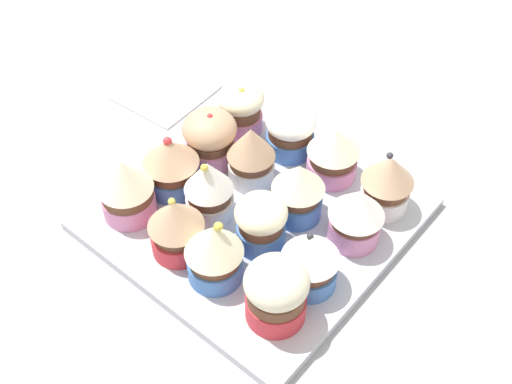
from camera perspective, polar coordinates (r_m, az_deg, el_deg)
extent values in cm
cube|color=#9E9EA3|center=(73.84, 0.00, -3.02)|extent=(180.00, 180.00, 3.00)
cube|color=silver|center=(72.25, 0.00, -1.95)|extent=(30.87, 30.87, 1.20)
cylinder|color=white|center=(72.68, 11.39, -0.55)|extent=(5.45, 5.45, 2.61)
cylinder|color=brown|center=(71.22, 11.63, 0.56)|extent=(4.89, 4.89, 1.46)
cone|color=tan|center=(69.52, 11.92, 1.94)|extent=(5.84, 5.84, 3.40)
sphere|color=#333338|center=(68.80, 11.93, 3.21)|extent=(0.73, 0.73, 0.73)
cylinder|color=pink|center=(75.40, 6.78, 2.20)|extent=(5.91, 5.91, 2.29)
cylinder|color=brown|center=(74.09, 6.90, 3.24)|extent=(5.28, 5.28, 1.51)
cone|color=#F4EDC6|center=(72.55, 7.06, 4.54)|extent=(6.11, 6.11, 3.05)
cylinder|color=#477AC6|center=(78.06, 3.04, 4.49)|extent=(5.90, 5.90, 2.46)
cylinder|color=brown|center=(76.89, 3.10, 5.46)|extent=(5.39, 5.39, 1.07)
ellipsoid|color=white|center=(75.90, 3.14, 6.31)|extent=(6.10, 6.10, 3.23)
cylinder|color=pink|center=(80.89, -1.34, 6.33)|extent=(5.45, 5.45, 2.41)
cylinder|color=brown|center=(79.65, -1.37, 7.38)|extent=(4.88, 4.88, 1.46)
ellipsoid|color=#F4EDC6|center=(78.55, -1.39, 8.37)|extent=(5.82, 5.82, 3.41)
sphere|color=#EAD64C|center=(77.23, -1.30, 9.09)|extent=(0.80, 0.80, 0.80)
cylinder|color=pink|center=(68.94, 8.78, -3.35)|extent=(5.55, 5.55, 2.77)
cylinder|color=brown|center=(67.48, 8.96, -2.31)|extent=(5.12, 5.12, 1.08)
cone|color=white|center=(65.77, 9.19, -0.99)|extent=(5.98, 5.98, 3.55)
cylinder|color=#477AC6|center=(70.56, 3.71, -1.23)|extent=(5.50, 5.50, 2.73)
cylinder|color=brown|center=(69.01, 3.79, -0.06)|extent=(4.87, 4.87, 1.50)
cone|color=#F4EDC6|center=(67.28, 3.89, 1.33)|extent=(5.85, 5.85, 3.29)
cylinder|color=white|center=(74.37, -0.43, 1.93)|extent=(5.46, 5.46, 2.48)
cylinder|color=brown|center=(73.08, -0.44, 2.95)|extent=(5.08, 5.08, 1.23)
cone|color=tan|center=(71.30, -0.45, 4.45)|extent=(5.61, 5.61, 3.96)
cylinder|color=pink|center=(76.98, -4.05, 3.68)|extent=(6.20, 6.20, 2.46)
cylinder|color=brown|center=(75.78, -4.12, 4.66)|extent=(5.55, 5.55, 1.09)
ellipsoid|color=tan|center=(74.58, -4.20, 5.69)|extent=(6.45, 6.45, 4.18)
sphere|color=red|center=(73.17, -4.16, 6.78)|extent=(0.71, 0.71, 0.71)
cylinder|color=#477AC6|center=(64.97, 4.78, -7.40)|extent=(5.67, 5.67, 2.42)
cylinder|color=brown|center=(63.36, 4.89, -6.34)|extent=(5.04, 5.04, 1.58)
cone|color=white|center=(61.54, 5.02, -5.06)|extent=(5.97, 5.97, 3.03)
sphere|color=#333338|center=(60.64, 4.89, -3.98)|extent=(0.69, 0.69, 0.69)
cylinder|color=#477AC6|center=(67.71, 0.44, -3.88)|extent=(5.25, 5.25, 2.69)
cylinder|color=brown|center=(66.22, 0.45, -2.82)|extent=(4.72, 4.72, 1.19)
ellipsoid|color=#F4EDC6|center=(64.97, 0.46, -1.88)|extent=(5.58, 5.58, 3.53)
cylinder|color=white|center=(70.89, -4.14, -1.17)|extent=(5.37, 5.37, 2.39)
cylinder|color=brown|center=(69.47, -4.23, -0.11)|extent=(4.82, 4.82, 1.48)
cone|color=white|center=(67.57, -4.35, 1.42)|extent=(5.43, 5.43, 3.80)
sphere|color=#EAD64C|center=(65.96, -4.68, 2.18)|extent=(0.82, 0.82, 0.82)
cylinder|color=#477AC6|center=(73.99, -7.44, 1.12)|extent=(6.05, 6.05, 2.46)
cylinder|color=brown|center=(72.58, -7.59, 2.22)|extent=(5.59, 5.59, 1.56)
cone|color=tan|center=(70.93, -7.77, 3.59)|extent=(6.44, 6.44, 3.22)
sphere|color=red|center=(70.05, -7.95, 4.53)|extent=(0.98, 0.98, 0.98)
cylinder|color=#D1333D|center=(62.46, 1.77, -10.21)|extent=(5.94, 5.94, 2.75)
cylinder|color=brown|center=(60.71, 1.82, -9.14)|extent=(5.65, 5.65, 1.44)
ellipsoid|color=#F4EDC6|center=(59.09, 1.86, -8.07)|extent=(6.24, 6.24, 4.15)
cylinder|color=#477AC6|center=(65.35, -3.67, -6.78)|extent=(5.76, 5.76, 2.49)
cylinder|color=brown|center=(63.80, -3.75, -5.75)|extent=(5.20, 5.20, 1.39)
cone|color=#F4EDC6|center=(61.79, -3.87, -4.30)|extent=(6.00, 6.00, 3.73)
sphere|color=#EAD64C|center=(60.57, -3.40, -3.11)|extent=(0.93, 0.93, 0.93)
cylinder|color=#D1333D|center=(67.78, -6.98, -4.42)|extent=(5.72, 5.72, 2.51)
cylinder|color=brown|center=(66.28, -7.13, -3.37)|extent=(5.04, 5.04, 1.39)
cone|color=tan|center=(64.45, -7.32, -1.99)|extent=(5.95, 5.95, 3.45)
sphere|color=#EAD64C|center=(63.46, -7.59, -0.85)|extent=(0.77, 0.77, 0.77)
cylinder|color=pink|center=(71.99, -11.29, -1.10)|extent=(5.99, 5.99, 2.66)
cylinder|color=brown|center=(70.55, -11.52, -0.01)|extent=(5.70, 5.70, 1.33)
cone|color=#F4EDC6|center=(68.73, -11.84, 1.45)|extent=(6.09, 6.09, 3.82)
cube|color=white|center=(90.00, -8.08, 8.95)|extent=(11.52, 12.16, 0.60)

